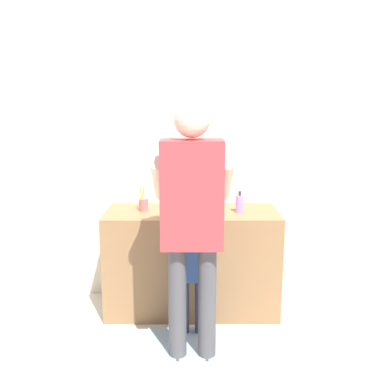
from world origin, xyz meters
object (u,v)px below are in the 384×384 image
object	(u,v)px
soap_bottle	(240,204)
child_toddler	(192,263)
toothbrush_cup	(143,204)
adult_parent	(192,210)

from	to	relation	value
soap_bottle	child_toddler	world-z (taller)	soap_bottle
toothbrush_cup	adult_parent	world-z (taller)	adult_parent
child_toddler	adult_parent	world-z (taller)	adult_parent
soap_bottle	child_toddler	xyz separation A→B (m)	(-0.36, -0.37, -0.33)
soap_bottle	child_toddler	bearing A→B (deg)	-134.44
soap_bottle	toothbrush_cup	bearing A→B (deg)	176.64
child_toddler	toothbrush_cup	bearing A→B (deg)	132.29
soap_bottle	adult_parent	xyz separation A→B (m)	(-0.36, -0.65, 0.11)
toothbrush_cup	soap_bottle	bearing A→B (deg)	-3.36
child_toddler	adult_parent	xyz separation A→B (m)	(0.00, -0.28, 0.45)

